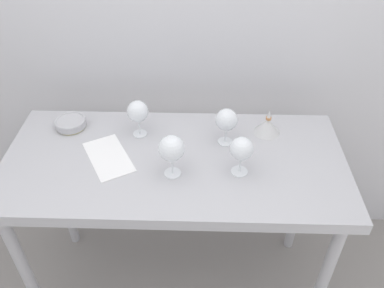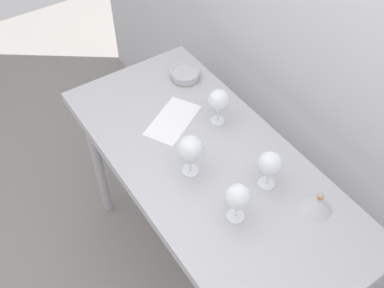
% 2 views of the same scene
% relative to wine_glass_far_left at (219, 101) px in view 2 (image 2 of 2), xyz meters
% --- Properties ---
extents(ground_plane, '(6.00, 6.00, 0.00)m').
position_rel_wine_glass_far_left_xyz_m(ground_plane, '(0.16, -0.15, -1.02)').
color(ground_plane, gray).
extents(back_wall, '(3.80, 0.04, 2.60)m').
position_rel_wine_glass_far_left_xyz_m(back_wall, '(0.16, 0.34, 0.28)').
color(back_wall, silver).
rests_on(back_wall, ground_plane).
extents(steel_counter, '(1.40, 0.65, 0.90)m').
position_rel_wine_glass_far_left_xyz_m(steel_counter, '(0.16, -0.16, -0.22)').
color(steel_counter, '#B4B4B9').
rests_on(steel_counter, ground_plane).
extents(wine_glass_far_left, '(0.09, 0.09, 0.17)m').
position_rel_wine_glass_far_left_xyz_m(wine_glass_far_left, '(0.00, 0.00, 0.00)').
color(wine_glass_far_left, white).
rests_on(wine_glass_far_left, steel_counter).
extents(wine_glass_near_center, '(0.10, 0.10, 0.18)m').
position_rel_wine_glass_far_left_xyz_m(wine_glass_near_center, '(0.16, -0.25, 0.01)').
color(wine_glass_near_center, white).
rests_on(wine_glass_near_center, steel_counter).
extents(wine_glass_far_right, '(0.09, 0.09, 0.16)m').
position_rel_wine_glass_far_left_xyz_m(wine_glass_far_right, '(0.37, -0.05, -0.00)').
color(wine_glass_far_right, white).
rests_on(wine_glass_far_right, steel_counter).
extents(wine_glass_near_right, '(0.09, 0.09, 0.16)m').
position_rel_wine_glass_far_left_xyz_m(wine_glass_near_right, '(0.42, -0.23, -0.00)').
color(wine_glass_near_right, white).
rests_on(wine_glass_near_right, steel_counter).
extents(tasting_sheet_upper, '(0.26, 0.30, 0.00)m').
position_rel_wine_glass_far_left_xyz_m(tasting_sheet_upper, '(-0.11, -0.16, -0.12)').
color(tasting_sheet_upper, white).
rests_on(tasting_sheet_upper, steel_counter).
extents(tasting_bowl, '(0.14, 0.14, 0.04)m').
position_rel_wine_glass_far_left_xyz_m(tasting_bowl, '(-0.32, 0.04, -0.09)').
color(tasting_bowl, '#DBCC66').
rests_on(tasting_bowl, steel_counter).
extents(decanter_funnel, '(0.12, 0.12, 0.12)m').
position_rel_wine_glass_far_left_xyz_m(decanter_funnel, '(0.56, 0.03, -0.08)').
color(decanter_funnel, silver).
rests_on(decanter_funnel, steel_counter).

